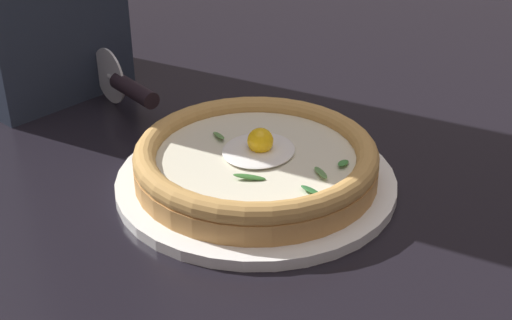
# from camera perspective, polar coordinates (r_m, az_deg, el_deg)

# --- Properties ---
(ground_plane) EXTENTS (2.40, 2.40, 0.03)m
(ground_plane) POSITION_cam_1_polar(r_m,az_deg,el_deg) (0.78, -1.27, -2.48)
(ground_plane) COLOR black
(ground_plane) RESTS_ON ground
(pizza_plate) EXTENTS (0.30, 0.30, 0.01)m
(pizza_plate) POSITION_cam_1_polar(r_m,az_deg,el_deg) (0.75, 0.00, -1.73)
(pizza_plate) COLOR white
(pizza_plate) RESTS_ON ground
(pizza) EXTENTS (0.26, 0.26, 0.05)m
(pizza) POSITION_cam_1_polar(r_m,az_deg,el_deg) (0.74, 0.01, 0.04)
(pizza) COLOR tan
(pizza) RESTS_ON pizza_plate
(pizza_cutter) EXTENTS (0.07, 0.14, 0.08)m
(pizza_cutter) POSITION_cam_1_polar(r_m,az_deg,el_deg) (0.92, -10.51, 5.95)
(pizza_cutter) COLOR silver
(pizza_cutter) RESTS_ON ground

